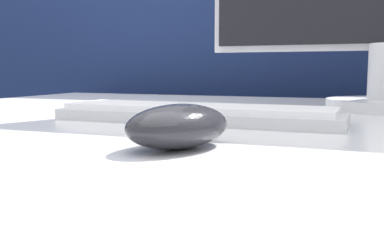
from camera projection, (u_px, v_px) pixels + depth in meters
partition_panel at (333, 143)px, 1.29m from camera, size 5.00×0.03×1.26m
computer_mouse_near at (178, 126)px, 0.42m from camera, size 0.11×0.13×0.04m
keyboard at (197, 114)px, 0.63m from camera, size 0.41×0.11×0.02m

